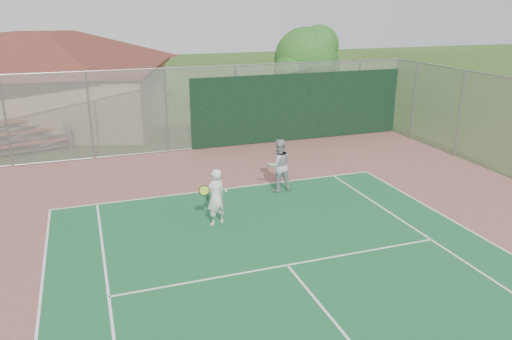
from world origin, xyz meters
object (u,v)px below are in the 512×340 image
(player_white_front, at_px, (216,198))
(clubhouse, at_px, (36,71))
(player_grey_back, at_px, (279,166))
(bleachers, at_px, (26,135))
(tree, at_px, (307,62))

(player_white_front, bearing_deg, clubhouse, -90.38)
(clubhouse, distance_m, player_grey_back, 15.15)
(bleachers, bearing_deg, tree, -16.58)
(tree, xyz_separation_m, player_grey_back, (-4.55, -7.76, -2.43))
(bleachers, distance_m, tree, 13.14)
(tree, distance_m, player_white_front, 12.33)
(bleachers, bearing_deg, player_grey_back, -59.18)
(bleachers, bearing_deg, clubhouse, 70.60)
(tree, relative_size, player_white_front, 3.08)
(clubhouse, height_order, player_white_front, clubhouse)
(player_grey_back, bearing_deg, bleachers, -46.31)
(clubhouse, relative_size, player_white_front, 9.02)
(bleachers, distance_m, player_white_front, 11.65)
(tree, bearing_deg, clubhouse, 158.04)
(player_white_front, bearing_deg, tree, -146.65)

